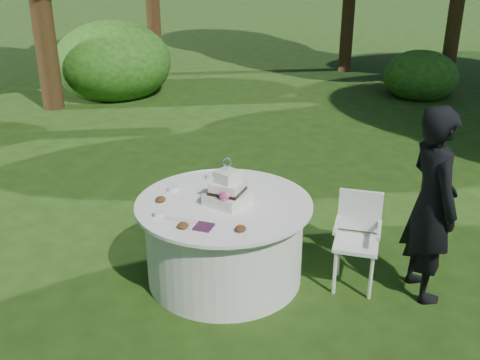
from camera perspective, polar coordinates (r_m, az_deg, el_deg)
name	(u,v)px	position (r m, az deg, el deg)	size (l,w,h in m)	color
ground	(225,277)	(5.29, -1.55, -9.78)	(80.00, 80.00, 0.00)	#1D330D
napkins	(204,227)	(4.49, -3.71, -4.76)	(0.14, 0.14, 0.02)	#461E39
feather_plume	(185,221)	(4.60, -5.56, -4.13)	(0.48, 0.07, 0.01)	silver
guest	(432,204)	(4.95, 18.89, -2.35)	(0.62, 0.41, 1.71)	black
table	(224,240)	(5.09, -1.60, -6.11)	(1.56, 1.56, 0.77)	white
cake	(227,191)	(4.84, -1.30, -1.17)	(0.40, 0.40, 0.43)	silver
chair	(358,232)	(5.06, 11.85, -5.23)	(0.42, 0.41, 0.87)	white
votives	(182,192)	(5.08, -5.87, -1.23)	(0.32, 0.99, 0.04)	white
petal_cups	(194,217)	(4.61, -4.75, -3.78)	(0.93, 0.47, 0.05)	#562D16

